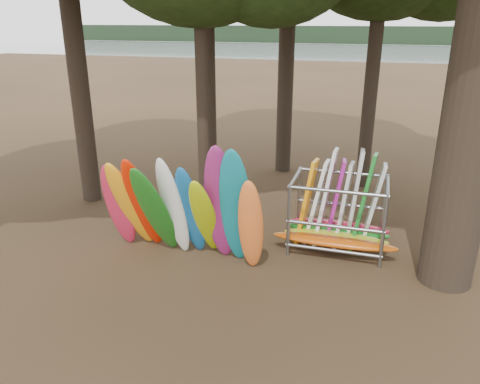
# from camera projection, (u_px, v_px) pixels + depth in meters

# --- Properties ---
(ground) EXTENTS (120.00, 120.00, 0.00)m
(ground) POSITION_uv_depth(u_px,v_px,m) (224.00, 266.00, 11.41)
(ground) COLOR #47331E
(ground) RESTS_ON ground
(lake) EXTENTS (160.00, 160.00, 0.00)m
(lake) POSITION_uv_depth(u_px,v_px,m) (360.00, 62.00, 65.29)
(lake) COLOR gray
(lake) RESTS_ON ground
(far_shore) EXTENTS (160.00, 4.00, 4.00)m
(far_shore) POSITION_uv_depth(u_px,v_px,m) (373.00, 35.00, 109.49)
(far_shore) COLOR black
(far_shore) RESTS_ON ground
(kayak_row) EXTENTS (4.28, 2.04, 3.26)m
(kayak_row) POSITION_uv_depth(u_px,v_px,m) (181.00, 210.00, 11.25)
(kayak_row) COLOR #BC1F3E
(kayak_row) RESTS_ON ground
(storage_rack) EXTENTS (3.14, 1.53, 2.65)m
(storage_rack) POSITION_uv_depth(u_px,v_px,m) (338.00, 216.00, 12.03)
(storage_rack) COLOR gray
(storage_rack) RESTS_ON ground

